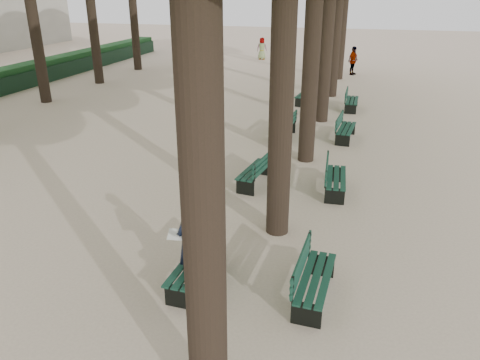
# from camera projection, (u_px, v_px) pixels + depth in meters

# --- Properties ---
(ground) EXTENTS (120.00, 120.00, 0.00)m
(ground) POSITION_uv_depth(u_px,v_px,m) (167.00, 297.00, 8.66)
(ground) COLOR beige
(ground) RESTS_ON ground
(bench_left_0) EXTENTS (0.65, 1.83, 0.92)m
(bench_left_0) POSITION_uv_depth(u_px,v_px,m) (195.00, 271.00, 8.96)
(bench_left_0) COLOR black
(bench_left_0) RESTS_ON ground
(bench_left_1) EXTENTS (0.81, 1.86, 0.92)m
(bench_left_1) POSITION_uv_depth(u_px,v_px,m) (255.00, 176.00, 13.44)
(bench_left_1) COLOR black
(bench_left_1) RESTS_ON ground
(bench_left_2) EXTENTS (0.73, 1.84, 0.92)m
(bench_left_2) POSITION_uv_depth(u_px,v_px,m) (283.00, 131.00, 17.52)
(bench_left_2) COLOR black
(bench_left_2) RESTS_ON ground
(bench_left_3) EXTENTS (0.77, 1.85, 0.92)m
(bench_left_3) POSITION_uv_depth(u_px,v_px,m) (304.00, 98.00, 22.68)
(bench_left_3) COLOR black
(bench_left_3) RESTS_ON ground
(bench_right_0) EXTENTS (0.66, 1.83, 0.92)m
(bench_right_0) POSITION_uv_depth(u_px,v_px,m) (314.00, 286.00, 8.51)
(bench_right_0) COLOR black
(bench_right_0) RESTS_ON ground
(bench_right_1) EXTENTS (0.67, 1.83, 0.92)m
(bench_right_1) POSITION_uv_depth(u_px,v_px,m) (335.00, 183.00, 12.92)
(bench_right_1) COLOR black
(bench_right_1) RESTS_ON ground
(bench_right_2) EXTENTS (0.71, 1.84, 0.92)m
(bench_right_2) POSITION_uv_depth(u_px,v_px,m) (346.00, 133.00, 17.34)
(bench_right_2) COLOR black
(bench_right_2) RESTS_ON ground
(bench_right_3) EXTENTS (0.58, 1.80, 0.92)m
(bench_right_3) POSITION_uv_depth(u_px,v_px,m) (351.00, 104.00, 21.53)
(bench_right_3) COLOR black
(bench_right_3) RESTS_ON ground
(man_with_map) EXTENTS (0.71, 0.84, 1.92)m
(man_with_map) POSITION_uv_depth(u_px,v_px,m) (190.00, 240.00, 8.66)
(man_with_map) COLOR black
(man_with_map) RESTS_ON ground
(pedestrian_d) EXTENTS (0.81, 0.34, 1.65)m
(pedestrian_d) POSITION_uv_depth(u_px,v_px,m) (262.00, 49.00, 36.01)
(pedestrian_d) COLOR #262628
(pedestrian_d) RESTS_ON ground
(pedestrian_a) EXTENTS (0.58, 0.85, 1.62)m
(pedestrian_a) POSITION_uv_depth(u_px,v_px,m) (186.00, 57.00, 31.78)
(pedestrian_a) COLOR #262628
(pedestrian_a) RESTS_ON ground
(pedestrian_c) EXTENTS (0.79, 1.09, 1.77)m
(pedestrian_c) POSITION_uv_depth(u_px,v_px,m) (353.00, 61.00, 29.77)
(pedestrian_c) COLOR #262628
(pedestrian_c) RESTS_ON ground
(pedestrian_b) EXTENTS (1.05, 0.64, 1.56)m
(pedestrian_b) POSITION_uv_depth(u_px,v_px,m) (327.00, 58.00, 31.47)
(pedestrian_b) COLOR #262628
(pedestrian_b) RESTS_ON ground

